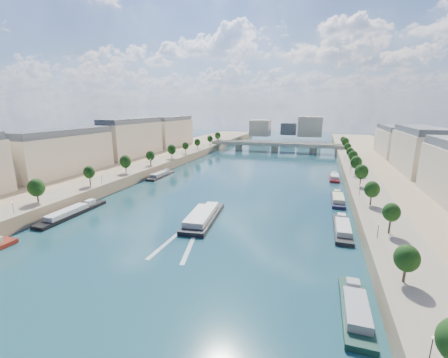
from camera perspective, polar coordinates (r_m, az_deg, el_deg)
The scene contains 17 objects.
ground at distance 143.90m, azimuth 2.32°, elevation -1.59°, with size 700.00×700.00×0.00m, color #0C2637.
quay_left at distance 176.17m, azimuth -20.86°, elevation 1.18°, with size 44.00×520.00×5.00m, color #9E8460.
quay_right at distance 142.76m, azimuth 31.42°, elevation -2.71°, with size 44.00×520.00×5.00m, color #9E8460.
pave_left at distance 166.79m, azimuth -16.89°, elevation 1.72°, with size 14.00×520.00×0.10m, color gray.
pave_right at distance 139.22m, azimuth 25.57°, elevation -1.32°, with size 14.00×520.00×0.10m, color gray.
trees_left at distance 166.31m, azimuth -16.06°, elevation 3.65°, with size 4.80×268.80×8.26m.
trees_right at distance 147.51m, azimuth 24.54°, elevation 1.73°, with size 4.80×268.80×8.26m.
lamps_left at distance 155.71m, azimuth -17.66°, elevation 1.88°, with size 0.36×200.36×4.28m.
lamps_right at distance 142.89m, azimuth 23.65°, elevation 0.36°, with size 0.36×200.36×4.28m.
buildings_left at distance 191.33m, azimuth -22.05°, elevation 6.24°, with size 16.00×226.00×23.20m.
buildings_right at distance 155.02m, azimuth 35.74°, elevation 3.16°, with size 16.00×226.00×23.20m.
skyline at distance 355.74m, azimuth 12.54°, elevation 9.57°, with size 79.00×42.00×22.00m.
bridge at distance 262.23m, azimuth 9.66°, elevation 6.26°, with size 112.00×12.00×8.15m.
tour_barge at distance 102.86m, azimuth -4.07°, elevation -7.26°, with size 11.31×29.62×3.92m.
wake at distance 89.36m, azimuth -8.09°, elevation -11.47°, with size 10.73×26.01×0.04m.
moored_barges_left at distance 114.12m, azimuth -30.31°, elevation -7.18°, with size 5.00×151.77×3.60m.
moored_barges_right at distance 94.81m, azimuth 21.87°, elevation -10.30°, with size 5.00×163.74×3.60m.
Camera 1 is at (36.99, -33.86, 37.68)m, focal length 24.00 mm.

